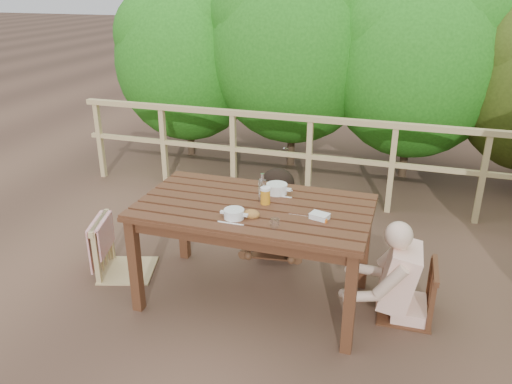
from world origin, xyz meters
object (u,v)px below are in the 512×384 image
(bread_roll, at_px, (252,214))
(table, at_px, (254,253))
(chair_right, at_px, (410,267))
(chair_left, at_px, (123,223))
(tumbler, at_px, (275,224))
(soup_far, at_px, (277,189))
(butter_tub, at_px, (319,217))
(woman, at_px, (280,184))
(diner_right, at_px, (418,242))
(soup_near, at_px, (234,215))
(bottle, at_px, (262,188))
(beer_glass, at_px, (265,197))
(chair_far, at_px, (279,204))

(bread_roll, bearing_deg, table, 103.41)
(chair_right, bearing_deg, chair_left, -89.06)
(tumbler, bearing_deg, chair_left, 166.41)
(soup_far, xyz_separation_m, butter_tub, (0.41, -0.36, -0.02))
(chair_right, bearing_deg, woman, -122.39)
(diner_right, distance_m, soup_near, 1.34)
(soup_near, height_order, tumbler, soup_near)
(chair_right, distance_m, tumbler, 1.11)
(soup_far, bearing_deg, bottle, -109.32)
(chair_left, distance_m, diner_right, 2.38)
(table, xyz_separation_m, butter_tub, (0.51, -0.10, 0.43))
(table, height_order, woman, woman)
(bread_roll, height_order, butter_tub, bread_roll)
(tumbler, bearing_deg, chair_right, 25.80)
(bread_roll, xyz_separation_m, butter_tub, (0.46, 0.11, -0.01))
(chair_left, height_order, chair_right, chair_left)
(soup_near, height_order, bottle, bottle)
(table, bearing_deg, beer_glass, 26.56)
(table, bearing_deg, chair_right, 6.55)
(soup_far, xyz_separation_m, bottle, (-0.06, -0.18, 0.07))
(chair_right, height_order, soup_far, soup_far)
(chair_left, bearing_deg, soup_near, -121.71)
(chair_left, bearing_deg, chair_right, -104.24)
(woman, xyz_separation_m, diner_right, (1.22, -0.71, -0.03))
(beer_glass, bearing_deg, tumbler, -63.84)
(bread_roll, relative_size, tumbler, 1.57)
(chair_left, relative_size, tumbler, 12.54)
(table, xyz_separation_m, soup_far, (0.10, 0.26, 0.45))
(table, relative_size, diner_right, 1.38)
(chair_right, bearing_deg, bread_roll, -74.46)
(chair_right, height_order, butter_tub, butter_tub)
(table, relative_size, soup_far, 6.23)
(chair_left, xyz_separation_m, bread_roll, (1.23, -0.24, 0.37))
(chair_left, height_order, butter_tub, chair_left)
(table, bearing_deg, chair_far, 91.57)
(soup_far, bearing_deg, tumbler, -75.78)
(bottle, xyz_separation_m, butter_tub, (0.47, -0.17, -0.09))
(diner_right, xyz_separation_m, soup_far, (-1.09, 0.13, 0.22))
(woman, bearing_deg, soup_near, 80.65)
(soup_far, xyz_separation_m, tumbler, (0.14, -0.57, -0.01))
(woman, relative_size, beer_glass, 8.97)
(chair_right, height_order, woman, woman)
(chair_far, height_order, soup_near, chair_far)
(beer_glass, relative_size, tumbler, 1.96)
(chair_far, height_order, bread_roll, chair_far)
(diner_right, bearing_deg, soup_near, 106.09)
(chair_left, xyz_separation_m, chair_right, (2.34, 0.10, -0.05))
(chair_right, xyz_separation_m, bread_roll, (-1.12, -0.34, 0.42))
(soup_near, distance_m, bottle, 0.37)
(bread_roll, bearing_deg, soup_far, 83.39)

